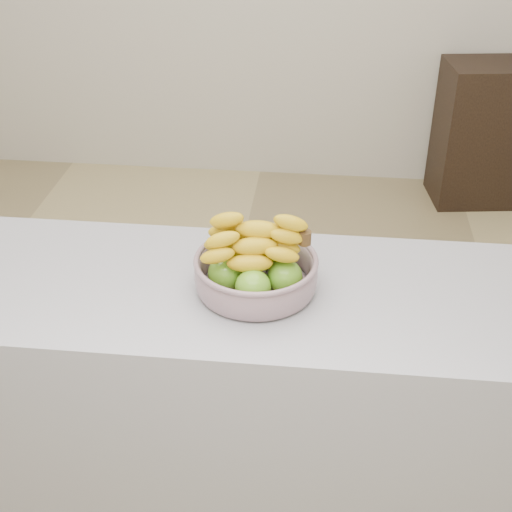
{
  "coord_description": "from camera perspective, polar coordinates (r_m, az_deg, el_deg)",
  "views": [
    {
      "loc": [
        0.42,
        -2.12,
        1.97
      ],
      "look_at": [
        0.26,
        -0.59,
        1.0
      ],
      "focal_mm": 50.0,
      "sensor_mm": 36.0,
      "label": 1
    }
  ],
  "objects": [
    {
      "name": "cabinet",
      "position": [
        4.28,
        17.38,
        9.31
      ],
      "size": [
        0.49,
        0.42,
        0.81
      ],
      "primitive_type": "cube",
      "rotation": [
        0.0,
        0.0,
        0.14
      ],
      "color": "black",
      "rests_on": "ground"
    },
    {
      "name": "ground",
      "position": [
        2.92,
        -3.79,
        -10.23
      ],
      "size": [
        4.0,
        4.0,
        0.0
      ],
      "primitive_type": "plane",
      "color": "tan",
      "rests_on": "ground"
    },
    {
      "name": "fruit_bowl",
      "position": [
        1.84,
        -0.01,
        -0.98
      ],
      "size": [
        0.32,
        0.32,
        0.2
      ],
      "rotation": [
        0.0,
        0.0,
        0.01
      ],
      "color": "#91A2AE",
      "rests_on": "counter"
    },
    {
      "name": "counter",
      "position": [
        2.19,
        -6.79,
        -11.86
      ],
      "size": [
        2.0,
        0.6,
        0.9
      ],
      "primitive_type": "cube",
      "color": "#9D9DA5",
      "rests_on": "ground"
    }
  ]
}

